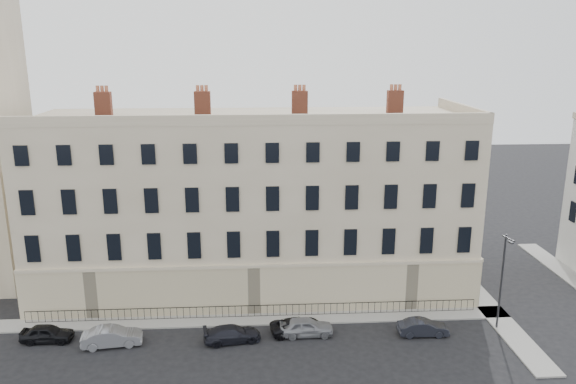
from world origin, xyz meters
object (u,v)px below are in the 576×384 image
object	(u,v)px
car_a	(47,333)
car_f	(423,327)
streetlamp	(502,278)
car_e	(306,327)
car_b	(112,337)
car_d	(297,326)
car_c	(232,334)

from	to	relation	value
car_a	car_f	bearing A→B (deg)	-90.33
car_f	streetlamp	size ratio (longest dim) A/B	0.49
car_e	car_f	bearing A→B (deg)	-94.35
car_a	car_b	world-z (taller)	car_b
car_f	car_d	bearing A→B (deg)	85.97
car_c	car_e	xyz separation A→B (m)	(5.39, 0.57, 0.09)
car_c	car_f	size ratio (longest dim) A/B	1.12
car_a	car_e	xyz separation A→B (m)	(18.68, -0.25, 0.05)
car_a	car_b	xyz separation A→B (m)	(4.80, -0.86, 0.06)
streetlamp	car_c	bearing A→B (deg)	170.67
car_d	streetlamp	xyz separation A→B (m)	(15.02, -0.35, 3.60)
car_c	car_f	bearing A→B (deg)	-98.60
car_d	streetlamp	world-z (taller)	streetlamp
streetlamp	car_a	bearing A→B (deg)	168.58
car_e	car_f	world-z (taller)	car_e
car_d	car_f	world-z (taller)	car_f
car_a	streetlamp	world-z (taller)	streetlamp
car_e	car_b	bearing A→B (deg)	91.43
car_f	streetlamp	world-z (taller)	streetlamp
car_d	car_e	distance (m)	0.74
car_c	streetlamp	size ratio (longest dim) A/B	0.55
car_a	streetlamp	size ratio (longest dim) A/B	0.49
car_e	car_f	size ratio (longest dim) A/B	1.09
car_a	streetlamp	distance (m)	33.26
car_c	car_f	xyz separation A→B (m)	(13.96, 0.08, 0.01)
car_f	car_b	bearing A→B (deg)	91.53
car_e	car_f	xyz separation A→B (m)	(8.57, -0.49, -0.07)
car_f	streetlamp	xyz separation A→B (m)	(5.82, 0.50, 3.55)
car_e	streetlamp	distance (m)	14.81
car_c	car_a	bearing A→B (deg)	77.56
car_a	car_d	bearing A→B (deg)	-88.44
streetlamp	car_b	bearing A→B (deg)	170.25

